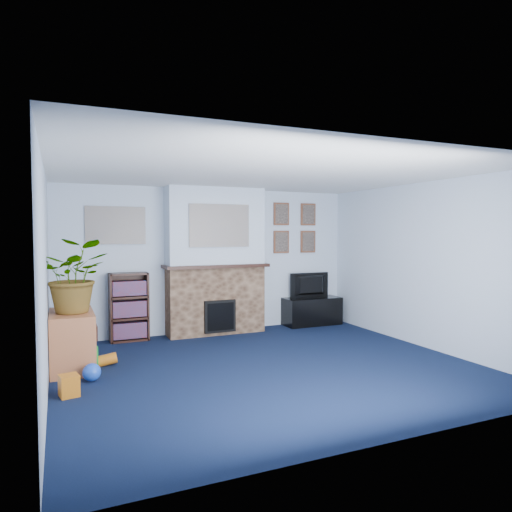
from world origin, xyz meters
name	(u,v)px	position (x,y,z in m)	size (l,w,h in m)	color
floor	(268,367)	(0.00, 0.00, 0.00)	(5.00, 4.50, 0.01)	black
ceiling	(268,173)	(0.00, 0.00, 2.40)	(5.00, 4.50, 0.01)	white
wall_back	(212,260)	(0.00, 2.25, 1.20)	(5.00, 0.04, 2.40)	silver
wall_front	(390,293)	(0.00, -2.25, 1.20)	(5.00, 0.04, 2.40)	silver
wall_left	(45,279)	(-2.50, 0.00, 1.20)	(0.04, 4.50, 2.40)	silver
wall_right	(424,265)	(2.50, 0.00, 1.20)	(0.04, 4.50, 2.40)	silver
chimney_breast	(216,262)	(0.00, 2.05, 1.18)	(1.72, 0.50, 2.40)	brown
collage_main	(220,226)	(0.00, 1.84, 1.78)	(1.00, 0.03, 0.68)	gray
collage_left	(116,225)	(-1.55, 2.23, 1.78)	(0.90, 0.03, 0.58)	gray
portrait_tl	(281,214)	(1.30, 2.23, 2.00)	(0.30, 0.03, 0.40)	brown
portrait_tr	(308,214)	(1.85, 2.23, 2.00)	(0.30, 0.03, 0.40)	brown
portrait_bl	(281,242)	(1.30, 2.23, 1.50)	(0.30, 0.03, 0.40)	brown
portrait_br	(308,242)	(1.85, 2.23, 1.50)	(0.30, 0.03, 0.40)	brown
tv_stand	(312,312)	(1.82, 2.03, 0.22)	(1.04, 0.44, 0.49)	black
television	(311,285)	(1.82, 2.05, 0.71)	(0.77, 0.10, 0.44)	black
bookshelf	(129,308)	(-1.39, 2.11, 0.50)	(0.58, 0.28, 1.05)	black
sideboard	(72,340)	(-2.24, 0.88, 0.35)	(0.50, 0.90, 0.70)	#AF6038
potted_plant	(75,276)	(-2.19, 0.83, 1.15)	(0.81, 0.70, 0.90)	#26661E
mantel_clock	(213,260)	(-0.06, 2.00, 1.22)	(0.10, 0.06, 0.14)	gold
mantel_candle	(237,259)	(0.36, 2.00, 1.23)	(0.05, 0.05, 0.17)	#B2BFC6
mantel_teddy	(180,261)	(-0.61, 2.00, 1.22)	(0.12, 0.12, 0.12)	gray
mantel_can	(254,260)	(0.67, 2.00, 1.21)	(0.07, 0.07, 0.13)	orange
green_crate	(80,358)	(-2.15, 0.82, 0.14)	(0.36, 0.28, 0.28)	#198C26
toy_ball	(92,373)	(-2.05, 0.29, 0.09)	(0.20, 0.20, 0.20)	blue
toy_block	(69,386)	(-2.30, -0.12, 0.11)	(0.18, 0.18, 0.22)	orange
toy_tube	(104,360)	(-1.87, 0.85, 0.07)	(0.14, 0.14, 0.30)	orange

